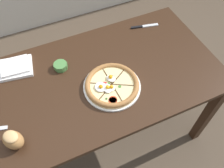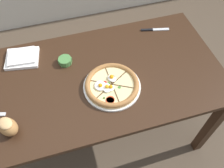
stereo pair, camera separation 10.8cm
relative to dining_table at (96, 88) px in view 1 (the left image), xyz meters
name	(u,v)px [view 1 (the left image)]	position (x,y,z in m)	size (l,w,h in m)	color
ground_plane	(100,132)	(0.00, 0.00, -0.67)	(12.00, 12.00, 0.00)	brown
dining_table	(96,88)	(0.00, 0.00, 0.00)	(1.53, 0.80, 0.78)	#331E11
pizza	(112,85)	(0.07, -0.10, 0.12)	(0.33, 0.33, 0.05)	white
ramekin_bowl	(61,66)	(-0.16, 0.16, 0.12)	(0.09, 0.09, 0.04)	#4C8442
napkin_folded	(15,67)	(-0.41, 0.26, 0.12)	(0.22, 0.20, 0.04)	white
bread_piece_near	(13,140)	(-0.50, -0.22, 0.15)	(0.13, 0.14, 0.10)	#A3703D
knife_spare	(144,26)	(0.49, 0.28, 0.11)	(0.20, 0.06, 0.01)	silver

